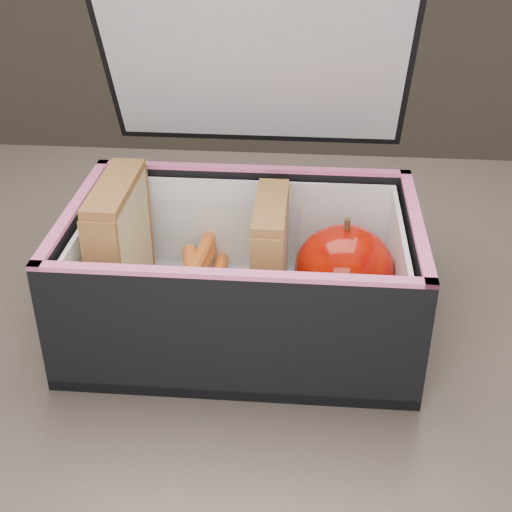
% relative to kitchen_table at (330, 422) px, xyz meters
% --- Properties ---
extents(kitchen_table, '(1.20, 0.80, 0.75)m').
position_rel_kitchen_table_xyz_m(kitchen_table, '(0.00, 0.00, 0.00)').
color(kitchen_table, brown).
rests_on(kitchen_table, ground).
extents(lunch_bag, '(0.28, 0.26, 0.27)m').
position_rel_kitchen_table_xyz_m(lunch_bag, '(-0.08, 0.02, 0.15)').
color(lunch_bag, black).
rests_on(lunch_bag, kitchen_table).
extents(plastic_tub, '(0.17, 0.12, 0.07)m').
position_rel_kitchen_table_xyz_m(plastic_tub, '(-0.12, 0.02, 0.14)').
color(plastic_tub, white).
rests_on(plastic_tub, lunch_bag).
extents(sandwich_left, '(0.03, 0.10, 0.11)m').
position_rel_kitchen_table_xyz_m(sandwich_left, '(-0.18, 0.02, 0.16)').
color(sandwich_left, tan).
rests_on(sandwich_left, plastic_tub).
extents(sandwich_right, '(0.02, 0.09, 0.10)m').
position_rel_kitchen_table_xyz_m(sandwich_right, '(-0.06, 0.02, 0.16)').
color(sandwich_right, tan).
rests_on(sandwich_right, plastic_tub).
extents(carrot_sticks, '(0.04, 0.15, 0.03)m').
position_rel_kitchen_table_xyz_m(carrot_sticks, '(-0.12, 0.03, 0.12)').
color(carrot_sticks, '#D34F1C').
rests_on(carrot_sticks, plastic_tub).
extents(paper_napkin, '(0.09, 0.09, 0.01)m').
position_rel_kitchen_table_xyz_m(paper_napkin, '(0.01, 0.03, 0.11)').
color(paper_napkin, white).
rests_on(paper_napkin, lunch_bag).
extents(red_apple, '(0.10, 0.10, 0.09)m').
position_rel_kitchen_table_xyz_m(red_apple, '(0.00, 0.02, 0.15)').
color(red_apple, '#830105').
rests_on(red_apple, paper_napkin).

